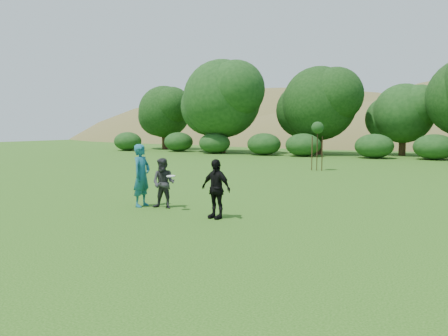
% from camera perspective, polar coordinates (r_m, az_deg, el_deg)
% --- Properties ---
extents(ground, '(120.00, 120.00, 0.00)m').
position_cam_1_polar(ground, '(13.04, -6.24, -5.92)').
color(ground, '#19470C').
rests_on(ground, ground).
extents(player_teal, '(0.52, 0.76, 2.01)m').
position_cam_1_polar(player_teal, '(14.21, -10.71, -0.96)').
color(player_teal, '#185B6E').
rests_on(player_teal, ground).
extents(player_grey, '(0.87, 0.74, 1.58)m').
position_cam_1_polar(player_grey, '(13.80, -7.90, -1.99)').
color(player_grey, '#2B2A2D').
rests_on(player_grey, ground).
extents(player_black, '(1.03, 0.58, 1.67)m').
position_cam_1_polar(player_black, '(12.17, -1.09, -2.73)').
color(player_black, black).
rests_on(player_black, ground).
extents(frisbee, '(0.27, 0.27, 0.04)m').
position_cam_1_polar(frisbee, '(13.26, -6.95, -1.05)').
color(frisbee, white).
rests_on(frisbee, ground).
extents(sapling, '(0.70, 0.70, 2.85)m').
position_cam_1_polar(sapling, '(25.90, 12.11, 5.00)').
color(sapling, '#352314').
rests_on(sapling, ground).
extents(hillside, '(150.00, 72.00, 52.00)m').
position_cam_1_polar(hillside, '(80.71, 22.14, -5.34)').
color(hillside, olive).
rests_on(hillside, ground).
extents(tree_row, '(53.92, 10.38, 9.62)m').
position_cam_1_polar(tree_row, '(39.51, 22.45, 8.38)').
color(tree_row, '#3A2616').
rests_on(tree_row, ground).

